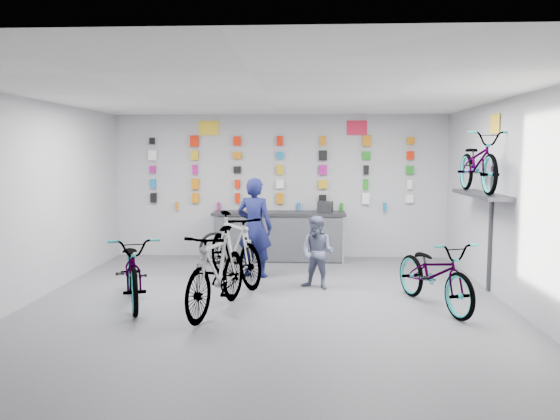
# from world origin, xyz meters

# --- Properties ---
(floor) EXTENTS (8.00, 8.00, 0.00)m
(floor) POSITION_xyz_m (0.00, 0.00, 0.00)
(floor) COLOR #4C4C51
(floor) RESTS_ON ground
(ceiling) EXTENTS (8.00, 8.00, 0.00)m
(ceiling) POSITION_xyz_m (0.00, 0.00, 3.00)
(ceiling) COLOR white
(ceiling) RESTS_ON wall_back
(wall_back) EXTENTS (7.00, 0.00, 7.00)m
(wall_back) POSITION_xyz_m (0.00, 4.00, 1.50)
(wall_back) COLOR silver
(wall_back) RESTS_ON floor
(wall_front) EXTENTS (7.00, 0.00, 7.00)m
(wall_front) POSITION_xyz_m (0.00, -4.00, 1.50)
(wall_front) COLOR silver
(wall_front) RESTS_ON floor
(wall_left) EXTENTS (0.00, 8.00, 8.00)m
(wall_left) POSITION_xyz_m (-3.50, 0.00, 1.50)
(wall_left) COLOR silver
(wall_left) RESTS_ON floor
(wall_right) EXTENTS (0.00, 8.00, 8.00)m
(wall_right) POSITION_xyz_m (3.50, 0.00, 1.50)
(wall_right) COLOR silver
(wall_right) RESTS_ON floor
(counter) EXTENTS (2.70, 0.66, 1.00)m
(counter) POSITION_xyz_m (0.00, 3.54, 0.49)
(counter) COLOR black
(counter) RESTS_ON floor
(merch_wall) EXTENTS (5.57, 0.08, 1.57)m
(merch_wall) POSITION_xyz_m (0.01, 3.93, 1.81)
(merch_wall) COLOR black
(merch_wall) RESTS_ON wall_back
(wall_bracket) EXTENTS (0.39, 1.90, 2.00)m
(wall_bracket) POSITION_xyz_m (3.33, 1.20, 1.46)
(wall_bracket) COLOR #333338
(wall_bracket) RESTS_ON wall_right
(sign_left) EXTENTS (0.42, 0.02, 0.30)m
(sign_left) POSITION_xyz_m (-1.50, 3.98, 2.72)
(sign_left) COLOR yellow
(sign_left) RESTS_ON wall_back
(sign_right) EXTENTS (0.42, 0.02, 0.30)m
(sign_right) POSITION_xyz_m (1.60, 3.98, 2.72)
(sign_right) COLOR red
(sign_right) RESTS_ON wall_back
(sign_side) EXTENTS (0.02, 0.40, 0.30)m
(sign_side) POSITION_xyz_m (3.48, 1.20, 2.65)
(sign_side) COLOR yellow
(sign_side) RESTS_ON wall_right
(bike_left) EXTENTS (1.34, 2.10, 1.04)m
(bike_left) POSITION_xyz_m (-1.95, 0.18, 0.52)
(bike_left) COLOR gray
(bike_left) RESTS_ON floor
(bike_center) EXTENTS (1.01, 2.02, 1.17)m
(bike_center) POSITION_xyz_m (-0.67, -0.17, 0.58)
(bike_center) COLOR gray
(bike_center) RESTS_ON floor
(bike_right) EXTENTS (1.25, 2.02, 1.00)m
(bike_right) POSITION_xyz_m (2.39, 0.21, 0.50)
(bike_right) COLOR gray
(bike_right) RESTS_ON floor
(bike_service) EXTENTS (1.54, 2.00, 1.20)m
(bike_service) POSITION_xyz_m (-0.66, 1.56, 0.60)
(bike_service) COLOR gray
(bike_service) RESTS_ON floor
(bike_wall) EXTENTS (0.63, 1.80, 0.95)m
(bike_wall) POSITION_xyz_m (3.25, 1.20, 2.05)
(bike_wall) COLOR gray
(bike_wall) RESTS_ON wall_bracket
(clerk) EXTENTS (0.74, 0.58, 1.77)m
(clerk) POSITION_xyz_m (-0.36, 2.05, 0.89)
(clerk) COLOR #121645
(clerk) RESTS_ON floor
(customer) EXTENTS (0.72, 0.66, 1.19)m
(customer) POSITION_xyz_m (0.74, 1.23, 0.59)
(customer) COLOR slate
(customer) RESTS_ON floor
(spare_wheel) EXTENTS (0.68, 0.37, 0.64)m
(spare_wheel) POSITION_xyz_m (-1.25, 3.17, 0.31)
(spare_wheel) COLOR black
(spare_wheel) RESTS_ON floor
(register) EXTENTS (0.34, 0.36, 0.22)m
(register) POSITION_xyz_m (0.94, 3.55, 1.11)
(register) COLOR black
(register) RESTS_ON counter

